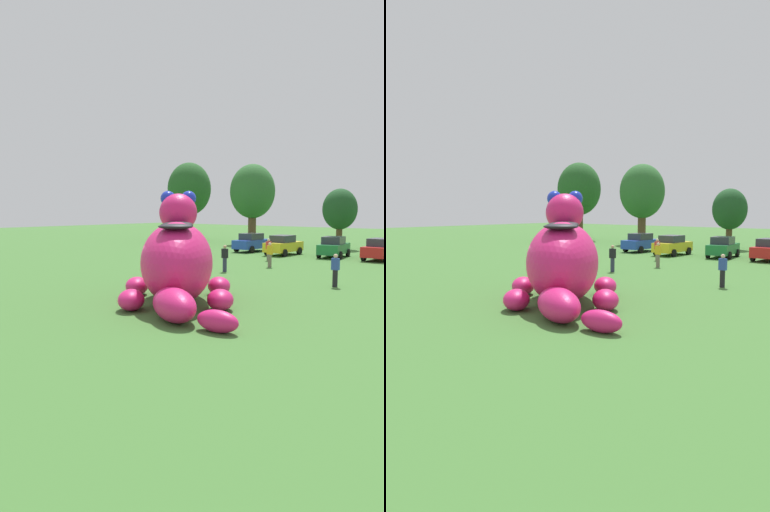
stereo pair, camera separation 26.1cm
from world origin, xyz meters
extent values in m
plane|color=#427533|center=(0.00, 0.00, 0.00)|extent=(160.00, 160.00, 0.00)
ellipsoid|color=#E01E6B|center=(0.07, 0.38, 1.73)|extent=(6.34, 6.65, 3.45)
ellipsoid|color=#E01E6B|center=(-1.64, 2.35, 3.82)|extent=(2.69, 2.71, 1.82)
sphere|color=#1E33CC|center=(-2.20, 2.23, 4.51)|extent=(0.73, 0.73, 0.73)
sphere|color=#1E33CC|center=(-1.44, 2.88, 4.51)|extent=(0.73, 0.73, 0.73)
ellipsoid|color=black|center=(-0.84, 1.42, 3.31)|extent=(1.77, 1.74, 0.23)
ellipsoid|color=black|center=(0.07, 0.38, 3.31)|extent=(1.77, 1.74, 0.23)
ellipsoid|color=black|center=(1.07, -0.78, 3.31)|extent=(1.77, 1.74, 0.23)
ellipsoid|color=#E01E6B|center=(-2.49, 0.40, 0.42)|extent=(1.76, 1.81, 0.84)
ellipsoid|color=#E01E6B|center=(0.41, 2.91, 0.42)|extent=(1.76, 1.81, 0.84)
ellipsoid|color=#E01E6B|center=(-0.16, -2.05, 0.42)|extent=(1.76, 1.81, 0.84)
ellipsoid|color=#E01E6B|center=(2.51, 0.26, 0.42)|extent=(1.76, 1.81, 0.84)
ellipsoid|color=#E01E6B|center=(2.38, -2.29, 0.60)|extent=(3.09, 2.55, 1.21)
ellipsoid|color=#E01E6B|center=(4.46, -2.46, 0.37)|extent=(1.61, 0.81, 0.74)
cube|color=#2347B7|center=(-10.68, 22.51, 0.72)|extent=(1.83, 4.15, 0.80)
cube|color=#2D333D|center=(-10.69, 22.36, 1.42)|extent=(1.56, 2.01, 0.60)
cylinder|color=black|center=(-11.50, 23.81, 0.32)|extent=(0.26, 0.65, 0.64)
cylinder|color=black|center=(-9.80, 23.76, 0.32)|extent=(0.26, 0.65, 0.64)
cylinder|color=black|center=(-11.57, 21.27, 0.32)|extent=(0.26, 0.65, 0.64)
cylinder|color=black|center=(-9.87, 21.22, 0.32)|extent=(0.26, 0.65, 0.64)
cube|color=yellow|center=(-6.85, 21.58, 0.72)|extent=(1.72, 4.11, 0.80)
cube|color=#2D333D|center=(-6.85, 21.43, 1.42)|extent=(1.51, 1.97, 0.60)
cylinder|color=black|center=(-7.69, 22.85, 0.32)|extent=(0.24, 0.64, 0.64)
cylinder|color=black|center=(-5.99, 22.85, 0.32)|extent=(0.24, 0.64, 0.64)
cylinder|color=black|center=(-7.70, 20.31, 0.32)|extent=(0.24, 0.64, 0.64)
cylinder|color=black|center=(-6.00, 20.30, 0.32)|extent=(0.24, 0.64, 0.64)
cube|color=#1E7238|center=(-2.69, 22.52, 0.72)|extent=(2.33, 4.32, 0.80)
cube|color=#2D333D|center=(-2.66, 22.38, 1.42)|extent=(1.79, 2.18, 0.60)
cylinder|color=black|center=(-3.73, 23.64, 0.32)|extent=(0.34, 0.67, 0.64)
cylinder|color=black|center=(-2.05, 23.91, 0.32)|extent=(0.34, 0.67, 0.64)
cylinder|color=black|center=(-3.33, 21.13, 0.32)|extent=(0.34, 0.67, 0.64)
cylinder|color=black|center=(-1.65, 21.40, 0.32)|extent=(0.34, 0.67, 0.64)
cube|color=red|center=(1.08, 22.71, 0.72)|extent=(1.79, 4.13, 0.80)
cube|color=#2D333D|center=(1.08, 22.56, 1.42)|extent=(1.54, 2.00, 0.60)
cylinder|color=black|center=(0.26, 24.00, 0.32)|extent=(0.25, 0.64, 0.64)
cylinder|color=black|center=(0.20, 21.46, 0.32)|extent=(0.25, 0.64, 0.64)
cylinder|color=brown|center=(-25.88, 31.03, 1.72)|extent=(0.98, 0.98, 3.44)
ellipsoid|color=#235623|center=(-25.88, 31.03, 6.48)|extent=(5.51, 5.51, 6.61)
cylinder|color=brown|center=(-16.00, 30.51, 1.58)|extent=(0.90, 0.90, 3.16)
ellipsoid|color=#2D662D|center=(-16.00, 30.51, 5.94)|extent=(5.06, 5.06, 6.07)
cylinder|color=brown|center=(-5.74, 30.58, 1.05)|extent=(0.60, 0.60, 2.10)
ellipsoid|color=#1E4C23|center=(-5.74, 30.58, 3.95)|extent=(3.36, 3.36, 4.04)
cylinder|color=black|center=(3.60, 8.56, 0.44)|extent=(0.26, 0.26, 0.88)
cube|color=#2D4CA5|center=(3.60, 8.56, 1.18)|extent=(0.38, 0.22, 0.60)
sphere|color=beige|center=(3.60, 8.56, 1.60)|extent=(0.22, 0.22, 0.22)
cylinder|color=#726656|center=(-3.25, 13.43, 0.44)|extent=(0.26, 0.26, 0.88)
cube|color=gold|center=(-3.25, 13.43, 1.18)|extent=(0.38, 0.22, 0.60)
sphere|color=beige|center=(-3.25, 13.43, 1.60)|extent=(0.22, 0.22, 0.22)
cylinder|color=#2D334C|center=(-4.19, 9.53, 0.44)|extent=(0.26, 0.26, 0.88)
cube|color=black|center=(-4.19, 9.53, 1.18)|extent=(0.38, 0.22, 0.60)
sphere|color=tan|center=(-4.19, 9.53, 1.60)|extent=(0.22, 0.22, 0.22)
cylinder|color=#726656|center=(-5.50, 16.94, 0.44)|extent=(0.26, 0.26, 0.88)
cube|color=red|center=(-5.50, 16.94, 1.18)|extent=(0.38, 0.22, 0.60)
sphere|color=beige|center=(-5.50, 16.94, 1.60)|extent=(0.22, 0.22, 0.22)
camera|label=1|loc=(13.63, -14.40, 4.03)|focal=33.05mm
camera|label=2|loc=(13.82, -14.23, 4.03)|focal=33.05mm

